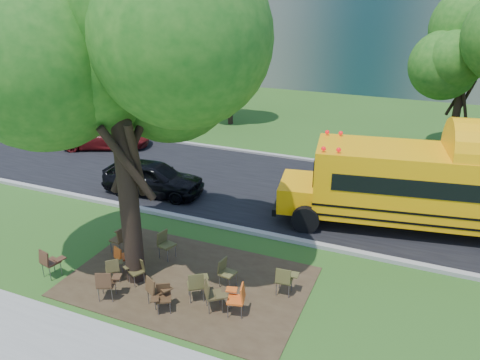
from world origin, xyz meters
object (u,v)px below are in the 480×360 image
at_px(chair_13, 285,278).
at_px(chair_8, 120,237).
at_px(school_bus, 473,189).
at_px(chair_14, 106,282).
at_px(chair_0, 49,260).
at_px(chair_3, 137,268).
at_px(chair_1, 122,256).
at_px(chair_10, 165,242).
at_px(chair_12, 226,271).
at_px(bg_car_red, 107,136).
at_px(main_tree, 116,74).
at_px(bg_car_silver, 48,119).
at_px(chair_11, 197,283).
at_px(pedestrian_b, 50,111).
at_px(chair_7, 212,293).
at_px(chair_6, 238,296).
at_px(chair_4, 155,289).
at_px(chair_9, 134,236).
at_px(pedestrian_a, 31,107).
at_px(chair_2, 113,267).
at_px(chair_5, 163,295).
at_px(black_car, 153,178).

bearing_deg(chair_13, chair_8, 174.24).
distance_m(school_bus, chair_14, 12.37).
height_order(chair_0, chair_3, chair_0).
relative_size(chair_1, chair_10, 0.86).
height_order(chair_1, chair_13, chair_13).
distance_m(chair_8, chair_13, 5.68).
height_order(chair_10, chair_12, chair_10).
xyz_separation_m(chair_12, bg_car_red, (-11.40, 9.29, 0.09)).
height_order(main_tree, bg_car_silver, main_tree).
relative_size(chair_11, pedestrian_b, 0.60).
xyz_separation_m(chair_1, chair_10, (0.87, 1.10, 0.08)).
xyz_separation_m(chair_3, chair_7, (2.61, -0.31, 0.08)).
relative_size(chair_12, pedestrian_b, 0.58).
xyz_separation_m(chair_3, bg_car_red, (-8.92, 10.12, 0.15)).
bearing_deg(main_tree, bg_car_silver, 141.50).
bearing_deg(chair_6, chair_4, 89.84).
relative_size(chair_4, chair_9, 1.06).
bearing_deg(pedestrian_a, chair_2, -95.09).
distance_m(chair_6, chair_12, 1.30).
xyz_separation_m(chair_11, bg_car_silver, (-16.39, 11.52, 0.10)).
height_order(chair_1, chair_2, chair_2).
xyz_separation_m(chair_2, chair_13, (4.85, 1.35, 0.06)).
bearing_deg(chair_4, chair_14, -141.86).
xyz_separation_m(chair_14, bg_car_silver, (-14.08, 12.47, 0.08)).
height_order(main_tree, pedestrian_a, main_tree).
distance_m(chair_5, chair_10, 2.68).
bearing_deg(black_car, chair_4, -151.84).
height_order(main_tree, pedestrian_b, main_tree).
height_order(chair_1, chair_14, chair_14).
height_order(chair_2, pedestrian_a, pedestrian_a).
bearing_deg(chair_10, chair_12, 87.67).
distance_m(chair_0, chair_2, 1.98).
relative_size(chair_2, pedestrian_a, 0.47).
bearing_deg(school_bus, chair_4, -144.82).
distance_m(chair_0, chair_1, 2.10).
bearing_deg(chair_0, pedestrian_b, 146.40).
bearing_deg(chair_14, chair_10, 60.19).
xyz_separation_m(school_bus, pedestrian_a, (-26.00, 5.71, -0.86)).
xyz_separation_m(chair_4, chair_8, (-2.61, 1.98, 0.00)).
bearing_deg(pedestrian_a, chair_10, -90.05).
relative_size(chair_3, bg_car_silver, 0.20).
relative_size(school_bus, bg_car_red, 2.67).
relative_size(chair_7, chair_13, 1.01).
relative_size(chair_7, chair_9, 1.06).
bearing_deg(chair_5, chair_6, 168.02).
bearing_deg(chair_12, chair_14, -47.14).
xyz_separation_m(school_bus, chair_9, (-10.14, -5.56, -1.19)).
distance_m(chair_3, chair_11, 2.02).
height_order(chair_1, black_car, black_car).
bearing_deg(chair_7, chair_13, 94.94).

